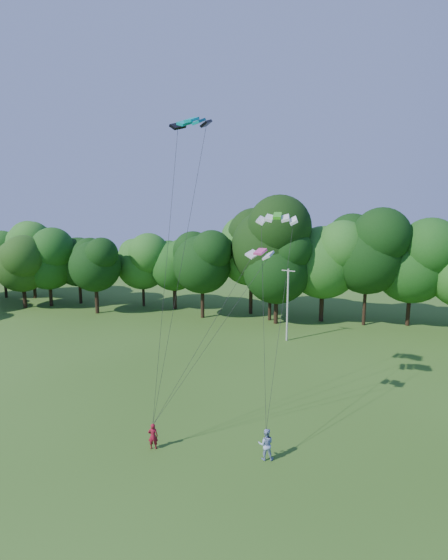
# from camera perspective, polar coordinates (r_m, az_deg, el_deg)

# --- Properties ---
(ground) EXTENTS (160.00, 160.00, 0.00)m
(ground) POSITION_cam_1_polar(r_m,az_deg,el_deg) (24.33, -14.32, -26.88)
(ground) COLOR #305517
(ground) RESTS_ON ground
(utility_pole) EXTENTS (1.50, 0.58, 7.77)m
(utility_pole) POSITION_cam_1_polar(r_m,az_deg,el_deg) (46.63, 8.30, -3.13)
(utility_pole) COLOR #B4B3AB
(utility_pole) RESTS_ON ground
(kite_flyer_left) EXTENTS (0.68, 0.55, 1.61)m
(kite_flyer_left) POSITION_cam_1_polar(r_m,az_deg,el_deg) (27.93, -9.25, -19.49)
(kite_flyer_left) COLOR maroon
(kite_flyer_left) RESTS_ON ground
(kite_flyer_right) EXTENTS (1.05, 0.90, 1.86)m
(kite_flyer_right) POSITION_cam_1_polar(r_m,az_deg,el_deg) (26.71, 5.49, -20.56)
(kite_flyer_right) COLOR #9CAFD9
(kite_flyer_right) RESTS_ON ground
(kite_teal) EXTENTS (2.64, 1.50, 0.49)m
(kite_teal) POSITION_cam_1_polar(r_m,az_deg,el_deg) (28.43, -4.24, 20.15)
(kite_teal) COLOR #059698
(kite_teal) RESTS_ON ground
(kite_green) EXTENTS (2.71, 1.42, 0.46)m
(kite_green) POSITION_cam_1_polar(r_m,az_deg,el_deg) (29.03, 6.98, 8.33)
(kite_green) COLOR green
(kite_green) RESTS_ON ground
(kite_pink) EXTENTS (1.85, 1.28, 0.36)m
(kite_pink) POSITION_cam_1_polar(r_m,az_deg,el_deg) (26.84, 4.75, 3.72)
(kite_pink) COLOR #DF3D8C
(kite_pink) RESTS_ON ground
(tree_back_west) EXTENTS (8.19, 8.19, 11.91)m
(tree_back_west) POSITION_cam_1_polar(r_m,az_deg,el_deg) (66.52, -24.97, 2.95)
(tree_back_west) COLOR #321C14
(tree_back_west) RESTS_ON ground
(tree_back_center) EXTENTS (10.72, 10.72, 15.59)m
(tree_back_center) POSITION_cam_1_polar(r_m,az_deg,el_deg) (53.78, 6.15, 4.84)
(tree_back_center) COLOR #301D13
(tree_back_center) RESTS_ON ground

